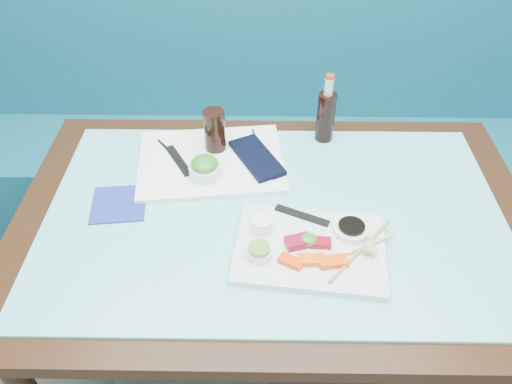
{
  "coord_description": "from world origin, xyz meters",
  "views": [
    {
      "loc": [
        -0.04,
        0.5,
        1.7
      ],
      "look_at": [
        -0.05,
        1.49,
        0.8
      ],
      "focal_mm": 35.0,
      "sensor_mm": 36.0,
      "label": 1
    }
  ],
  "objects_px": {
    "cola_glass": "(215,131)",
    "blue_napkin": "(119,204)",
    "booth_bench": "(270,142)",
    "seaweed_bowl": "(205,171)",
    "dining_table": "(274,236)",
    "serving_tray": "(211,162)",
    "sashimi_plate": "(310,249)",
    "cola_bottle_body": "(326,117)"
  },
  "relations": [
    {
      "from": "sashimi_plate",
      "to": "seaweed_bowl",
      "type": "xyz_separation_m",
      "value": [
        -0.28,
        0.27,
        0.03
      ]
    },
    {
      "from": "booth_bench",
      "to": "seaweed_bowl",
      "type": "relative_size",
      "value": 32.5
    },
    {
      "from": "serving_tray",
      "to": "seaweed_bowl",
      "type": "distance_m",
      "value": 0.08
    },
    {
      "from": "serving_tray",
      "to": "cola_bottle_body",
      "type": "height_order",
      "value": "cola_bottle_body"
    },
    {
      "from": "booth_bench",
      "to": "dining_table",
      "type": "height_order",
      "value": "booth_bench"
    },
    {
      "from": "booth_bench",
      "to": "cola_glass",
      "type": "bearing_deg",
      "value": -106.95
    },
    {
      "from": "booth_bench",
      "to": "dining_table",
      "type": "bearing_deg",
      "value": -90.0
    },
    {
      "from": "booth_bench",
      "to": "sashimi_plate",
      "type": "xyz_separation_m",
      "value": [
        0.09,
        -0.97,
        0.39
      ]
    },
    {
      "from": "dining_table",
      "to": "cola_glass",
      "type": "height_order",
      "value": "cola_glass"
    },
    {
      "from": "serving_tray",
      "to": "cola_bottle_body",
      "type": "bearing_deg",
      "value": 14.61
    },
    {
      "from": "blue_napkin",
      "to": "cola_bottle_body",
      "type": "bearing_deg",
      "value": 28.42
    },
    {
      "from": "sashimi_plate",
      "to": "cola_glass",
      "type": "relative_size",
      "value": 2.78
    },
    {
      "from": "cola_bottle_body",
      "to": "blue_napkin",
      "type": "distance_m",
      "value": 0.67
    },
    {
      "from": "dining_table",
      "to": "serving_tray",
      "type": "height_order",
      "value": "serving_tray"
    },
    {
      "from": "sashimi_plate",
      "to": "cola_bottle_body",
      "type": "distance_m",
      "value": 0.49
    },
    {
      "from": "sashimi_plate",
      "to": "cola_bottle_body",
      "type": "height_order",
      "value": "cola_bottle_body"
    },
    {
      "from": "booth_bench",
      "to": "blue_napkin",
      "type": "bearing_deg",
      "value": -117.53
    },
    {
      "from": "serving_tray",
      "to": "cola_glass",
      "type": "height_order",
      "value": "cola_glass"
    },
    {
      "from": "dining_table",
      "to": "blue_napkin",
      "type": "xyz_separation_m",
      "value": [
        -0.42,
        0.03,
        0.09
      ]
    },
    {
      "from": "dining_table",
      "to": "seaweed_bowl",
      "type": "bearing_deg",
      "value": 145.88
    },
    {
      "from": "cola_glass",
      "to": "blue_napkin",
      "type": "xyz_separation_m",
      "value": [
        -0.25,
        -0.24,
        -0.08
      ]
    },
    {
      "from": "sashimi_plate",
      "to": "blue_napkin",
      "type": "distance_m",
      "value": 0.53
    },
    {
      "from": "booth_bench",
      "to": "blue_napkin",
      "type": "height_order",
      "value": "booth_bench"
    },
    {
      "from": "serving_tray",
      "to": "blue_napkin",
      "type": "relative_size",
      "value": 2.97
    },
    {
      "from": "dining_table",
      "to": "cola_bottle_body",
      "type": "relative_size",
      "value": 8.76
    },
    {
      "from": "booth_bench",
      "to": "dining_table",
      "type": "distance_m",
      "value": 0.89
    },
    {
      "from": "dining_table",
      "to": "seaweed_bowl",
      "type": "relative_size",
      "value": 15.17
    },
    {
      "from": "seaweed_bowl",
      "to": "blue_napkin",
      "type": "distance_m",
      "value": 0.25
    },
    {
      "from": "cola_glass",
      "to": "blue_napkin",
      "type": "bearing_deg",
      "value": -136.38
    },
    {
      "from": "serving_tray",
      "to": "seaweed_bowl",
      "type": "bearing_deg",
      "value": -104.25
    },
    {
      "from": "dining_table",
      "to": "cola_bottle_body",
      "type": "bearing_deg",
      "value": 65.0
    },
    {
      "from": "sashimi_plate",
      "to": "blue_napkin",
      "type": "relative_size",
      "value": 2.54
    },
    {
      "from": "cola_bottle_body",
      "to": "sashimi_plate",
      "type": "bearing_deg",
      "value": -98.81
    },
    {
      "from": "booth_bench",
      "to": "cola_glass",
      "type": "distance_m",
      "value": 0.76
    },
    {
      "from": "seaweed_bowl",
      "to": "cola_bottle_body",
      "type": "relative_size",
      "value": 0.58
    },
    {
      "from": "dining_table",
      "to": "serving_tray",
      "type": "relative_size",
      "value": 3.28
    },
    {
      "from": "sashimi_plate",
      "to": "serving_tray",
      "type": "distance_m",
      "value": 0.44
    },
    {
      "from": "dining_table",
      "to": "seaweed_bowl",
      "type": "xyz_separation_m",
      "value": [
        -0.2,
        0.13,
        0.13
      ]
    },
    {
      "from": "cola_bottle_body",
      "to": "serving_tray",
      "type": "bearing_deg",
      "value": -158.73
    },
    {
      "from": "dining_table",
      "to": "sashimi_plate",
      "type": "distance_m",
      "value": 0.19
    },
    {
      "from": "cola_glass",
      "to": "booth_bench",
      "type": "bearing_deg",
      "value": 73.05
    },
    {
      "from": "dining_table",
      "to": "serving_tray",
      "type": "distance_m",
      "value": 0.3
    }
  ]
}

